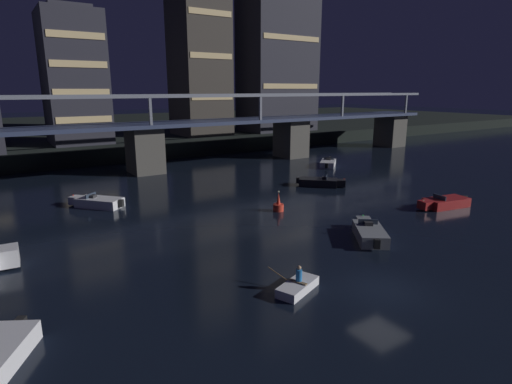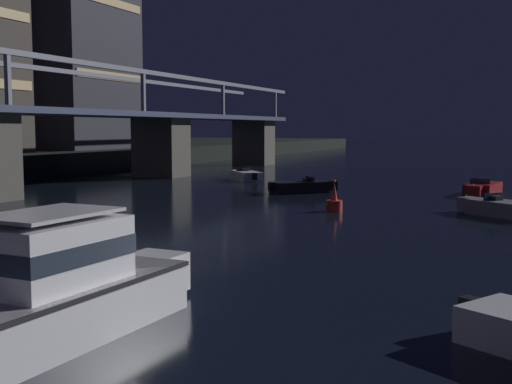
{
  "view_description": "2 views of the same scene",
  "coord_description": "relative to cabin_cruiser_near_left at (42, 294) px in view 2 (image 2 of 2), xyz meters",
  "views": [
    {
      "loc": [
        -15.95,
        -12.55,
        9.97
      ],
      "look_at": [
        1.16,
        13.62,
        2.16
      ],
      "focal_mm": 28.91,
      "sensor_mm": 36.0,
      "label": 1
    },
    {
      "loc": [
        -30.78,
        4.46,
        4.58
      ],
      "look_at": [
        -1.55,
        16.74,
        1.46
      ],
      "focal_mm": 45.49,
      "sensor_mm": 36.0,
      "label": 2
    }
  ],
  "objects": [
    {
      "name": "cabin_cruiser_near_left",
      "position": [
        0.0,
        0.0,
        0.0
      ],
      "size": [
        9.25,
        3.19,
        2.79
      ],
      "color": "silver",
      "rests_on": "ground"
    },
    {
      "name": "speedboat_near_center",
      "position": [
        33.07,
        5.37,
        -0.64
      ],
      "size": [
        4.34,
        4.44,
        1.16
      ],
      "color": "black",
      "rests_on": "ground"
    },
    {
      "name": "speedboat_near_right",
      "position": [
        25.27,
        -8.34,
        -0.64
      ],
      "size": [
        4.0,
        4.68,
        1.16
      ],
      "color": "gray",
      "rests_on": "ground"
    },
    {
      "name": "speedboat_mid_left",
      "position": [
        36.63,
        -6.63,
        -0.64
      ],
      "size": [
        5.23,
        2.45,
        1.16
      ],
      "color": "maroon",
      "rests_on": "ground"
    },
    {
      "name": "speedboat_mid_center",
      "position": [
        41.77,
        13.55,
        -0.64
      ],
      "size": [
        4.5,
        4.26,
        1.16
      ],
      "color": "silver",
      "rests_on": "ground"
    },
    {
      "name": "speedboat_mid_right",
      "position": [
        11.43,
        10.06,
        -0.64
      ],
      "size": [
        4.22,
        4.54,
        1.16
      ],
      "color": "silver",
      "rests_on": "ground"
    },
    {
      "name": "channel_buoy",
      "position": [
        23.89,
        0.35,
        -0.57
      ],
      "size": [
        0.9,
        0.9,
        1.76
      ],
      "color": "red",
      "rests_on": "ground"
    }
  ]
}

